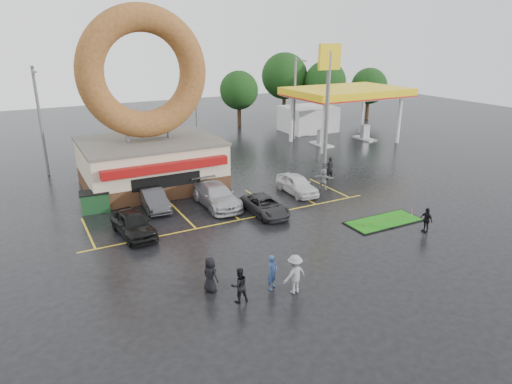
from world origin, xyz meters
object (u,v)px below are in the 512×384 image
car_black (133,224)px  car_dgrey (153,199)px  car_white (297,184)px  person_cameraman (426,220)px  streetlight_mid (197,105)px  car_silver (216,195)px  car_grey (265,206)px  person_blue (272,272)px  dumpster (95,202)px  shell_sign (328,82)px  streetlight_right (295,97)px  gas_station (329,105)px  putting_green (384,221)px  donut_shop (148,130)px  streetlight_left (40,119)px

car_black → car_dgrey: 4.39m
car_white → person_cameraman: bearing=-71.1°
car_white → streetlight_mid: bearing=99.4°
car_black → car_silver: bearing=13.4°
car_grey → person_blue: 9.36m
person_cameraman → dumpster: 21.43m
shell_sign → car_grey: (-11.08, -8.50, -6.79)m
streetlight_right → person_cameraman: size_ratio=5.84×
shell_sign → streetlight_mid: shell_sign is taller
person_blue → car_dgrey: bearing=69.9°
gas_station → car_black: (-26.62, -16.67, -2.96)m
car_grey → car_dgrey: bearing=143.5°
car_black → car_silver: size_ratio=0.82×
car_dgrey → car_white: (10.41, -1.95, 0.03)m
gas_station → shell_sign: (-7.00, -8.94, 3.68)m
car_dgrey → person_blue: size_ratio=2.44×
gas_station → putting_green: gas_station is taller
person_cameraman → gas_station: bearing=157.2°
gas_station → person_blue: size_ratio=7.96×
car_white → person_cameraman: person_cameraman is taller
donut_shop → person_blue: donut_shop is taller
car_silver → shell_sign: bearing=23.4°
donut_shop → putting_green: bearing=-52.3°
donut_shop → car_white: donut_shop is taller
person_cameraman → putting_green: 2.68m
car_silver → person_cameraman: 13.76m
streetlight_mid → car_dgrey: size_ratio=2.15×
car_white → person_cameraman: (3.04, -9.62, 0.05)m
streetlight_left → streetlight_right: size_ratio=1.00×
putting_green → streetlight_mid: bearing=100.2°
car_black → donut_shop: bearing=61.7°
car_black → car_dgrey: bearing=52.7°
donut_shop → streetlight_right: bearing=25.2°
dumpster → gas_station: bearing=29.1°
streetlight_right → dumpster: 27.32m
donut_shop → dumpster: 7.19m
streetlight_mid → dumpster: size_ratio=5.00×
car_dgrey → putting_green: car_dgrey is taller
donut_shop → person_cameraman: bearing=-53.8°
dumpster → person_cameraman: bearing=-30.6°
car_black → streetlight_right: bearing=32.3°
car_black → person_cameraman: person_cameraman is taller
car_white → putting_green: size_ratio=0.84×
gas_station → car_silver: (-20.29, -14.48, -2.93)m
donut_shop → person_cameraman: 20.85m
car_silver → dumpster: size_ratio=2.94×
car_grey → dumpster: size_ratio=2.35×
car_dgrey → streetlight_right: bearing=35.9°
streetlight_left → person_cameraman: bearing=-50.8°
shell_sign → streetlight_right: bearing=73.2°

